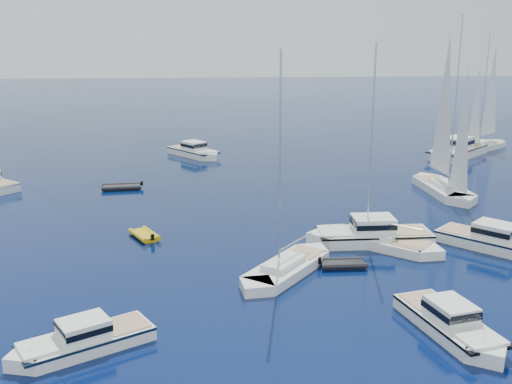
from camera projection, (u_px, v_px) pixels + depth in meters
ground at (395, 375)px, 28.55m from camera, size 400.00×400.00×0.00m
motor_cruiser_near at (451, 333)px, 32.49m from camera, size 4.59×8.94×2.25m
motor_cruiser_right at (496, 249)px, 45.12m from camera, size 8.79×9.04×2.53m
motor_cruiser_left at (82, 350)px, 30.77m from camera, size 8.14×6.18×2.10m
motor_cruiser_centre at (369, 243)px, 46.48m from camera, size 10.33×3.19×2.71m
motor_cruiser_distant at (456, 157)px, 78.82m from camera, size 11.78×11.54×3.32m
motor_cruiser_horizon at (195, 156)px, 79.39m from camera, size 8.18×9.24×2.49m
sailboat_fore at (287, 273)px, 40.69m from camera, size 8.50×9.93×15.34m
sailboat_mid_r at (379, 246)px, 45.85m from camera, size 9.89×9.03×15.65m
sailboat_sails_r at (442, 193)px, 61.14m from camera, size 3.73×12.42×18.08m
sailboat_sails_far at (483, 149)px, 84.31m from camera, size 10.48×9.16×16.31m
tender_yellow at (145, 238)px, 47.72m from camera, size 3.13×3.72×0.95m
tender_grey_near at (343, 267)px, 41.75m from camera, size 3.31×1.87×0.95m
tender_grey_far at (122, 189)px, 62.67m from camera, size 4.42×2.69×0.95m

